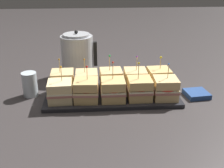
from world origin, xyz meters
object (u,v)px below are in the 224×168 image
Objects in this scene: serving_platter at (112,96)px; napkin_stack at (197,94)px; sandwich_front_center at (112,90)px; sandwich_back_left at (87,81)px; sandwich_front_far_right at (165,88)px; sandwich_back_far_left at (63,81)px; sandwich_back_right at (135,79)px; sandwich_back_far_right at (159,78)px; sandwich_front_right at (140,89)px; drinking_glass at (30,84)px; kettle_steel at (77,55)px; sandwich_front_far_left at (60,91)px; sandwich_front_left at (86,90)px; sandwich_back_center at (112,80)px.

napkin_stack is (0.41, -0.02, 0.00)m from serving_platter.
sandwich_front_center reaches higher than sandwich_back_left.
sandwich_front_far_right is 0.49m from sandwich_back_far_left.
sandwich_back_right is at bearing 25.48° from serving_platter.
napkin_stack is at bearing -24.19° from sandwich_back_far_right.
sandwich_back_left is at bearing 153.64° from serving_platter.
serving_platter is 3.89× the size of sandwich_back_far_right.
sandwich_front_far_right is 1.04× the size of sandwich_back_far_right.
sandwich_front_center is 0.24m from sandwich_front_far_right.
sandwich_back_left reaches higher than napkin_stack.
sandwich_front_right is 1.04× the size of sandwich_back_right.
sandwich_back_right is 1.44× the size of drinking_glass.
serving_platter is 0.25m from sandwich_front_far_right.
kettle_steel reaches higher than napkin_stack.
sandwich_back_right reaches higher than sandwich_front_far_right.
serving_platter is at bearing 87.85° from sandwich_front_center.
kettle_steel is at bearing 79.97° from sandwich_front_far_left.
sandwich_front_left is at bearing -90.67° from sandwich_back_left.
sandwich_back_right is 1.47× the size of napkin_stack.
sandwich_front_left is at bearing 179.49° from sandwich_front_far_right.
kettle_steel is (-0.41, 0.25, 0.05)m from sandwich_back_far_right.
napkin_stack is (0.41, 0.05, -0.06)m from sandwich_front_center.
serving_platter is 0.25m from sandwich_back_far_left.
sandwich_back_center is (-0.12, 0.12, 0.00)m from sandwich_front_right.
sandwich_front_right is at bearing -18.22° from sandwich_back_far_left.
napkin_stack is (0.80, -0.07, -0.05)m from drinking_glass.
sandwich_back_far_right reaches higher than drinking_glass.
sandwich_back_far_right is (0.24, 0.06, 0.06)m from serving_platter.
sandwich_front_far_left is 0.91× the size of sandwich_front_center.
sandwich_front_right is 0.38m from sandwich_back_far_left.
sandwich_front_left is at bearing -1.05° from sandwich_front_far_left.
sandwich_back_left is 0.24m from sandwich_back_right.
sandwich_back_far_left reaches higher than drinking_glass.
drinking_glass is at bearing -130.40° from kettle_steel.
sandwich_front_far_left is 0.65m from napkin_stack.
sandwich_back_right is (0.24, 0.12, 0.00)m from sandwich_front_left.
sandwich_back_left and sandwich_back_far_right have the same top height.
sandwich_back_far_right is (0.36, 0.12, 0.00)m from sandwich_front_left.
serving_platter is at bearing 177.70° from napkin_stack.
sandwich_back_far_right is at bearing 1.92° from sandwich_back_right.
drinking_glass is (-0.51, -0.01, -0.01)m from sandwich_back_right.
sandwich_back_far_left is 1.03× the size of sandwich_back_left.
sandwich_front_far_right reaches higher than sandwich_back_far_right.
drinking_glass is (-0.63, 0.11, -0.01)m from sandwich_front_far_right.
sandwich_back_far_left is at bearing 179.46° from sandwich_back_right.
sandwich_front_left is 0.12m from sandwich_front_center.
sandwich_back_far_left is 0.95× the size of sandwich_back_center.
kettle_steel is 0.67m from napkin_stack.
sandwich_back_far_left is at bearing 173.23° from napkin_stack.
serving_platter is 3.56× the size of sandwich_back_center.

